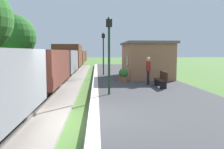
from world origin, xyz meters
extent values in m
plane|color=#517A38|center=(0.00, 0.00, 0.00)|extent=(160.00, 160.00, 0.00)
cube|color=#424244|center=(3.20, 0.00, 0.12)|extent=(6.00, 60.00, 0.25)
cube|color=silver|center=(0.40, 0.00, 0.25)|extent=(0.36, 60.00, 0.01)
cube|color=#9E9389|center=(-2.40, 0.00, 0.06)|extent=(3.80, 60.00, 0.12)
cube|color=slate|center=(-1.68, 0.00, 0.19)|extent=(0.07, 60.00, 0.14)
cylinder|color=black|center=(-2.40, 0.42, 0.93)|extent=(0.20, 0.30, 0.20)
cube|color=brown|center=(-2.40, 4.07, 1.58)|extent=(2.50, 5.60, 1.60)
cube|color=black|center=(-2.40, 4.07, 0.93)|extent=(2.10, 5.15, 0.50)
cylinder|color=black|center=(-2.40, 5.86, 0.68)|extent=(1.56, 0.84, 0.84)
cylinder|color=black|center=(-2.40, 2.28, 0.68)|extent=(1.56, 0.84, 0.84)
cylinder|color=black|center=(-2.40, 7.02, 0.93)|extent=(0.20, 0.30, 0.20)
cylinder|color=black|center=(-2.40, 1.12, 0.93)|extent=(0.20, 0.30, 0.20)
cube|color=gray|center=(-2.40, 10.67, 1.58)|extent=(2.50, 5.60, 1.60)
cube|color=black|center=(-2.40, 10.67, 0.93)|extent=(2.10, 5.15, 0.50)
cylinder|color=black|center=(-2.40, 12.46, 0.68)|extent=(1.56, 0.84, 0.84)
cylinder|color=black|center=(-2.40, 8.88, 0.68)|extent=(1.56, 0.84, 0.84)
cylinder|color=black|center=(-2.40, 13.62, 0.93)|extent=(0.20, 0.30, 0.20)
cylinder|color=black|center=(-2.40, 7.72, 0.93)|extent=(0.20, 0.30, 0.20)
cube|color=brown|center=(-2.40, 17.27, 1.88)|extent=(2.50, 5.60, 2.20)
cube|color=black|center=(-2.40, 17.27, 0.93)|extent=(2.10, 5.15, 0.50)
cylinder|color=black|center=(-2.40, 19.06, 0.68)|extent=(1.56, 0.84, 0.84)
cylinder|color=black|center=(-2.40, 15.48, 0.68)|extent=(1.56, 0.84, 0.84)
cylinder|color=black|center=(-2.40, 20.22, 0.93)|extent=(0.20, 0.30, 0.20)
cylinder|color=black|center=(-2.40, 14.32, 0.93)|extent=(0.20, 0.30, 0.20)
cube|color=brown|center=(-2.40, 23.87, 1.58)|extent=(2.50, 5.60, 1.60)
cube|color=black|center=(-2.40, 23.87, 0.93)|extent=(2.10, 5.15, 0.50)
cylinder|color=black|center=(-2.40, 25.66, 0.68)|extent=(1.56, 0.84, 0.84)
cylinder|color=black|center=(-2.40, 22.08, 0.68)|extent=(1.56, 0.84, 0.84)
cylinder|color=black|center=(-2.40, 26.82, 0.93)|extent=(0.20, 0.30, 0.20)
cylinder|color=black|center=(-2.40, 20.92, 0.93)|extent=(0.20, 0.30, 0.20)
cube|color=brown|center=(-2.40, 30.47, 1.58)|extent=(2.50, 5.60, 1.60)
cube|color=black|center=(-2.40, 30.47, 0.93)|extent=(2.10, 5.15, 0.50)
cylinder|color=black|center=(-2.40, 32.26, 0.68)|extent=(1.56, 0.84, 0.84)
cylinder|color=black|center=(-2.40, 28.68, 0.68)|extent=(1.56, 0.84, 0.84)
cylinder|color=black|center=(-2.40, 33.42, 0.93)|extent=(0.20, 0.30, 0.20)
cylinder|color=black|center=(-2.40, 27.52, 0.93)|extent=(0.20, 0.30, 0.20)
cube|color=#9E6B4C|center=(4.40, 11.09, 1.55)|extent=(3.20, 5.50, 2.60)
cube|color=#66605B|center=(4.40, 11.09, 2.94)|extent=(3.50, 5.80, 0.18)
cube|color=black|center=(2.79, 9.99, 1.68)|extent=(0.03, 0.90, 0.80)
cube|color=#422819|center=(4.15, 5.71, 0.69)|extent=(0.42, 1.50, 0.04)
cube|color=#422819|center=(4.34, 5.71, 0.93)|extent=(0.04, 1.50, 0.45)
cube|color=black|center=(4.15, 5.11, 0.46)|extent=(0.38, 0.06, 0.42)
cube|color=black|center=(4.15, 6.31, 0.46)|extent=(0.38, 0.06, 0.42)
cylinder|color=black|center=(3.66, 6.68, 0.68)|extent=(0.15, 0.15, 0.86)
cylinder|color=black|center=(3.68, 6.84, 0.68)|extent=(0.15, 0.15, 0.86)
cube|color=maroon|center=(3.67, 6.76, 1.41)|extent=(0.27, 0.40, 0.60)
sphere|color=beige|center=(3.67, 6.76, 1.85)|extent=(0.22, 0.22, 0.22)
cylinder|color=#9E6642|center=(2.32, 8.40, 0.42)|extent=(0.56, 0.56, 0.34)
sphere|color=#387A33|center=(2.32, 8.40, 0.85)|extent=(0.64, 0.64, 0.64)
cylinder|color=#193823|center=(1.09, 3.69, 1.85)|extent=(0.11, 0.11, 3.20)
cube|color=black|center=(1.09, 3.69, 3.63)|extent=(0.28, 0.28, 0.36)
sphere|color=#F2E5BF|center=(1.09, 3.69, 3.63)|extent=(0.20, 0.20, 0.20)
cone|color=#193823|center=(1.09, 3.69, 3.87)|extent=(0.20, 0.20, 0.16)
cylinder|color=#193823|center=(1.09, 13.02, 1.85)|extent=(0.11, 0.11, 3.20)
cube|color=black|center=(1.09, 13.02, 3.63)|extent=(0.28, 0.28, 0.36)
sphere|color=#F2E5BF|center=(1.09, 13.02, 3.63)|extent=(0.20, 0.20, 0.20)
cone|color=#193823|center=(1.09, 13.02, 3.87)|extent=(0.20, 0.20, 0.16)
cylinder|color=#4C3823|center=(-8.14, 17.93, 1.04)|extent=(0.28, 0.28, 2.08)
sphere|color=#2D6B28|center=(-8.14, 17.93, 3.83)|extent=(4.66, 4.66, 4.66)
camera|label=1|loc=(0.50, -7.55, 2.32)|focal=37.94mm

